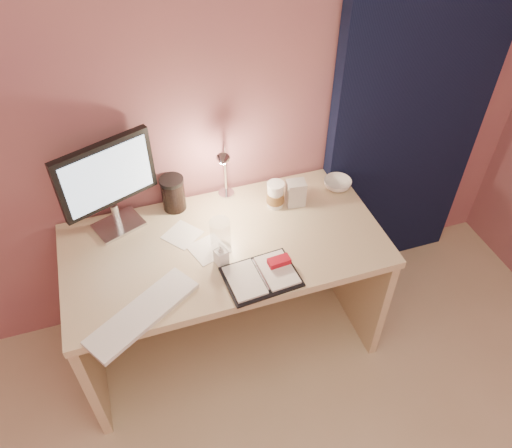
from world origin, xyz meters
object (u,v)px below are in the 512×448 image
object	(u,v)px
dark_jar	(173,195)
desk_lamp	(234,169)
monitor	(107,180)
coffee_cup	(275,195)
desk	(222,265)
bowl	(337,184)
product_box	(296,193)
clear_cup	(220,235)
planner	(263,275)
lotion_bottle	(221,254)
keyboard	(143,313)

from	to	relation	value
dark_jar	desk_lamp	world-z (taller)	desk_lamp
monitor	coffee_cup	distance (m)	0.76
coffee_cup	desk	bearing A→B (deg)	-163.37
bowl	product_box	xyz separation A→B (m)	(-0.24, -0.05, 0.04)
monitor	clear_cup	bearing A→B (deg)	-55.73
planner	product_box	world-z (taller)	product_box
desk	bowl	distance (m)	0.69
planner	coffee_cup	size ratio (longest dim) A/B	2.33
desk	monitor	xyz separation A→B (m)	(-0.43, 0.18, 0.50)
clear_cup	dark_jar	world-z (taller)	clear_cup
coffee_cup	product_box	size ratio (longest dim) A/B	1.04
coffee_cup	dark_jar	size ratio (longest dim) A/B	0.88
desk	desk_lamp	bearing A→B (deg)	52.69
desk	lotion_bottle	distance (m)	0.34
keyboard	dark_jar	world-z (taller)	dark_jar
lotion_bottle	desk_lamp	distance (m)	0.41
planner	product_box	bearing A→B (deg)	48.38
bowl	keyboard	bearing A→B (deg)	-155.66
monitor	keyboard	size ratio (longest dim) A/B	0.96
planner	coffee_cup	bearing A→B (deg)	59.45
keyboard	desk	bearing A→B (deg)	9.02
planner	dark_jar	size ratio (longest dim) A/B	2.04
planner	bowl	distance (m)	0.69
desk	monitor	bearing A→B (deg)	157.71
planner	desk_lamp	distance (m)	0.51
bowl	dark_jar	bearing A→B (deg)	172.51
monitor	lotion_bottle	size ratio (longest dim) A/B	4.11
desk	lotion_bottle	xyz separation A→B (m)	(-0.04, -0.18, 0.28)
coffee_cup	desk_lamp	size ratio (longest dim) A/B	0.41
monitor	product_box	distance (m)	0.85
bowl	monitor	bearing A→B (deg)	176.97
clear_cup	product_box	xyz separation A→B (m)	(0.41, 0.17, -0.01)
desk	product_box	xyz separation A→B (m)	(0.39, 0.07, 0.29)
dark_jar	clear_cup	bearing A→B (deg)	-66.95
dark_jar	lotion_bottle	bearing A→B (deg)	-74.18
keyboard	clear_cup	bearing A→B (deg)	1.19
keyboard	lotion_bottle	xyz separation A→B (m)	(0.36, 0.16, 0.05)
bowl	coffee_cup	bearing A→B (deg)	-174.71
monitor	coffee_cup	xyz separation A→B (m)	(0.72, -0.09, -0.21)
monitor	lotion_bottle	distance (m)	0.57
dark_jar	desk	bearing A→B (deg)	-54.61
planner	coffee_cup	xyz separation A→B (m)	(0.20, 0.40, 0.05)
desk	clear_cup	size ratio (longest dim) A/B	9.08
lotion_bottle	desk_lamp	world-z (taller)	desk_lamp
monitor	clear_cup	xyz separation A→B (m)	(0.41, -0.27, -0.19)
monitor	dark_jar	world-z (taller)	monitor
keyboard	monitor	bearing A→B (deg)	61.16
coffee_cup	desk_lamp	world-z (taller)	desk_lamp
desk_lamp	bowl	bearing A→B (deg)	12.30
lotion_bottle	monitor	bearing A→B (deg)	136.93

